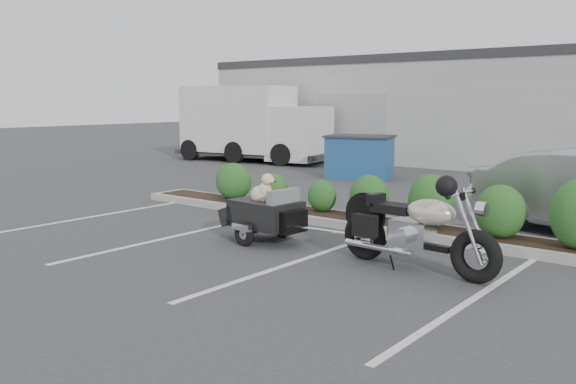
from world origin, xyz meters
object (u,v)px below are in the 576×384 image
Objects in this scene: dumpster at (360,156)px; delivery_truck at (253,125)px; pet_trailer at (265,212)px; motorcycle at (416,231)px.

dumpster is 0.35× the size of delivery_truck.
pet_trailer is 0.87× the size of dumpster.
pet_trailer is at bearing -85.05° from dumpster.
dumpster is at bearing -24.36° from delivery_truck.
delivery_truck is at bearing 136.81° from pet_trailer.
delivery_truck is at bearing 144.19° from motorcycle.
pet_trailer is 13.76m from delivery_truck.
pet_trailer is 8.90m from dumpster.
delivery_truck reaches higher than dumpster.
dumpster is (-3.32, 8.26, 0.16)m from pet_trailer.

